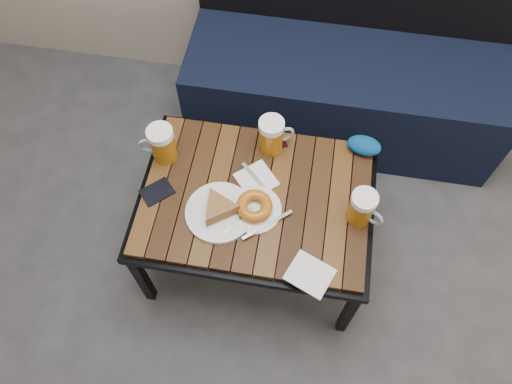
% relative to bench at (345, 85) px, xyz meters
% --- Properties ---
extents(room_shell, '(4.00, 4.00, 4.00)m').
position_rel_bench_xyz_m(room_shell, '(-0.08, -1.26, 1.48)').
color(room_shell, gray).
rests_on(room_shell, ground).
extents(bench, '(1.40, 0.50, 0.95)m').
position_rel_bench_xyz_m(bench, '(0.00, 0.00, 0.00)').
color(bench, black).
rests_on(bench, ground).
extents(cafe_table, '(0.84, 0.62, 0.47)m').
position_rel_bench_xyz_m(cafe_table, '(-0.29, -0.75, 0.16)').
color(cafe_table, black).
rests_on(cafe_table, ground).
extents(beer_mug_left, '(0.14, 0.10, 0.15)m').
position_rel_bench_xyz_m(beer_mug_left, '(-0.65, -0.63, 0.28)').
color(beer_mug_left, '#9E5C0C').
rests_on(beer_mug_left, cafe_table).
extents(beer_mug_centre, '(0.14, 0.12, 0.15)m').
position_rel_bench_xyz_m(beer_mug_centre, '(-0.26, -0.53, 0.27)').
color(beer_mug_centre, '#9E5C0C').
rests_on(beer_mug_centre, cafe_table).
extents(beer_mug_right, '(0.14, 0.11, 0.14)m').
position_rel_bench_xyz_m(beer_mug_right, '(0.08, -0.77, 0.27)').
color(beer_mug_right, '#9E5C0C').
rests_on(beer_mug_right, cafe_table).
extents(plate_pie, '(0.24, 0.24, 0.07)m').
position_rel_bench_xyz_m(plate_pie, '(-0.40, -0.84, 0.23)').
color(plate_pie, white).
rests_on(plate_pie, cafe_table).
extents(plate_bagel, '(0.23, 0.22, 0.05)m').
position_rel_bench_xyz_m(plate_bagel, '(-0.28, -0.81, 0.22)').
color(plate_bagel, white).
rests_on(plate_bagel, cafe_table).
extents(napkin_left, '(0.18, 0.18, 0.01)m').
position_rel_bench_xyz_m(napkin_left, '(-0.29, -0.68, 0.20)').
color(napkin_left, white).
rests_on(napkin_left, cafe_table).
extents(napkin_right, '(0.17, 0.16, 0.01)m').
position_rel_bench_xyz_m(napkin_right, '(-0.06, -1.01, 0.20)').
color(napkin_right, white).
rests_on(napkin_right, cafe_table).
extents(passport_navy, '(0.13, 0.13, 0.01)m').
position_rel_bench_xyz_m(passport_navy, '(-0.63, -0.79, 0.20)').
color(passport_navy, black).
rests_on(passport_navy, cafe_table).
extents(passport_burgundy, '(0.13, 0.14, 0.01)m').
position_rel_bench_xyz_m(passport_burgundy, '(-0.27, -0.49, 0.20)').
color(passport_burgundy, black).
rests_on(passport_burgundy, cafe_table).
extents(knit_pouch, '(0.14, 0.10, 0.06)m').
position_rel_bench_xyz_m(knit_pouch, '(0.07, -0.49, 0.23)').
color(knit_pouch, navy).
rests_on(knit_pouch, cafe_table).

